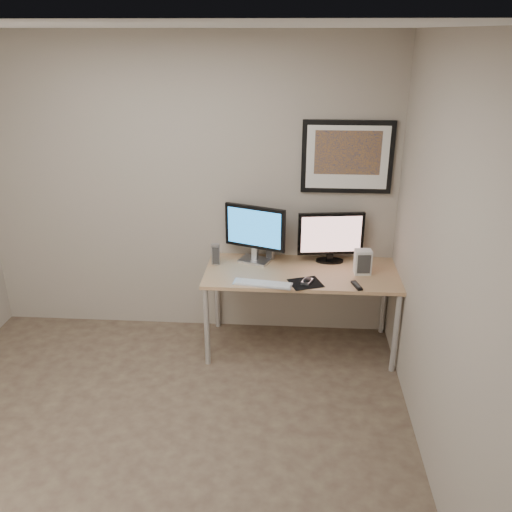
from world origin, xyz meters
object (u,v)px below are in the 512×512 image
object	(u,v)px
monitor_large	(255,231)
speaker_left	(216,254)
framed_art	(347,157)
fan_unit	(363,262)
keyboard	(263,284)
desk	(301,278)
speaker_right	(271,249)
monitor_tv	(331,236)

from	to	relation	value
monitor_large	speaker_left	bearing A→B (deg)	-145.75
framed_art	monitor_large	distance (m)	0.98
fan_unit	keyboard	bearing A→B (deg)	-166.37
desk	monitor_large	distance (m)	0.56
speaker_right	keyboard	world-z (taller)	speaker_right
monitor_tv	speaker_right	world-z (taller)	monitor_tv
desk	speaker_right	bearing A→B (deg)	136.57
framed_art	speaker_right	bearing A→B (deg)	-172.92
speaker_right	keyboard	xyz separation A→B (m)	(-0.04, -0.53, -0.08)
speaker_right	keyboard	bearing A→B (deg)	-74.68
speaker_left	fan_unit	size ratio (longest dim) A/B	0.87
framed_art	fan_unit	world-z (taller)	framed_art
desk	monitor_tv	bearing A→B (deg)	42.02
monitor_tv	keyboard	xyz separation A→B (m)	(-0.55, -0.50, -0.23)
monitor_tv	fan_unit	size ratio (longest dim) A/B	2.75
speaker_left	speaker_right	xyz separation A→B (m)	(0.46, 0.15, -0.00)
speaker_left	fan_unit	distance (m)	1.24
framed_art	fan_unit	xyz separation A→B (m)	(0.15, -0.34, -0.79)
speaker_left	keyboard	bearing A→B (deg)	-51.90
speaker_left	speaker_right	bearing A→B (deg)	7.98
desk	monitor_tv	distance (m)	0.45
framed_art	speaker_left	xyz separation A→B (m)	(-1.08, -0.23, -0.80)
speaker_right	fan_unit	distance (m)	0.81
framed_art	monitor_tv	world-z (taller)	framed_art
keyboard	speaker_left	bearing A→B (deg)	146.35
monitor_tv	speaker_right	size ratio (longest dim) A/B	3.24
monitor_large	monitor_tv	bearing A→B (deg)	23.98
speaker_left	fan_unit	world-z (taller)	fan_unit
speaker_left	speaker_right	world-z (taller)	speaker_left
monitor_large	keyboard	distance (m)	0.54
monitor_tv	fan_unit	distance (m)	0.36
desk	fan_unit	size ratio (longest dim) A/B	7.80
desk	fan_unit	xyz separation A→B (m)	(0.50, -0.00, 0.17)
desk	keyboard	bearing A→B (deg)	-137.83
framed_art	monitor_large	world-z (taller)	framed_art
monitor_large	speaker_right	world-z (taller)	monitor_large
monitor_large	speaker_left	world-z (taller)	monitor_large
framed_art	speaker_left	bearing A→B (deg)	-168.15
framed_art	speaker_right	distance (m)	1.02
fan_unit	monitor_large	bearing A→B (deg)	163.07
desk	framed_art	xyz separation A→B (m)	(0.35, 0.33, 0.96)
monitor_tv	keyboard	world-z (taller)	monitor_tv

